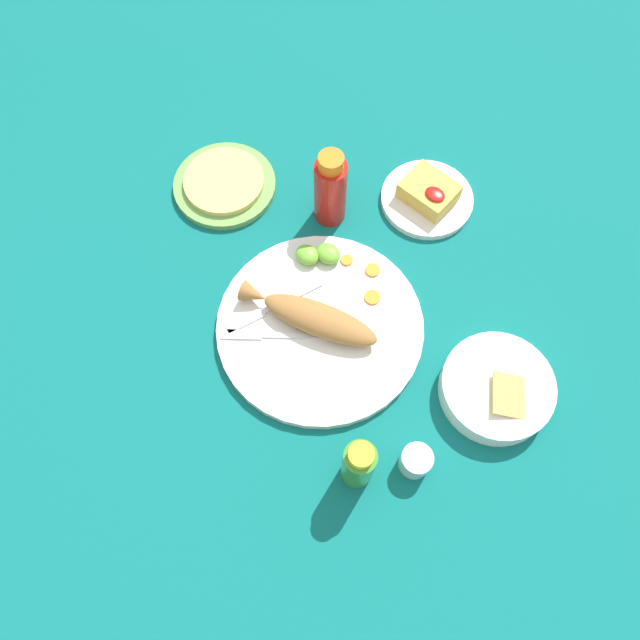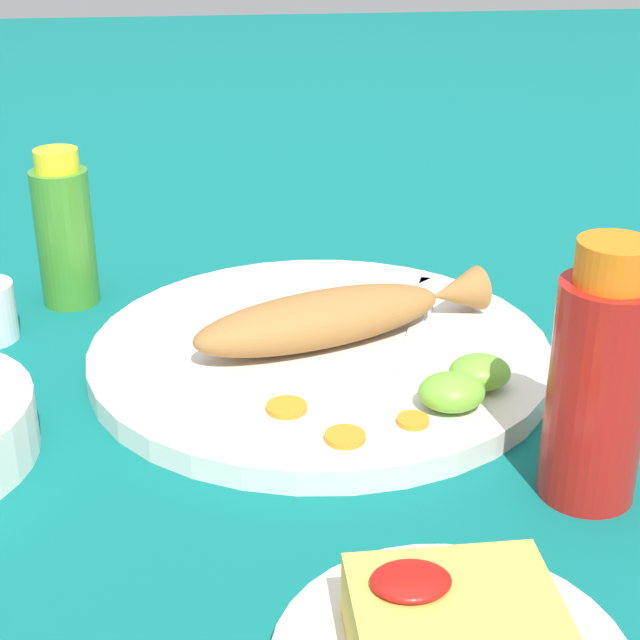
# 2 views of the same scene
# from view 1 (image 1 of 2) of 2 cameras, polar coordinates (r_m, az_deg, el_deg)

# --- Properties ---
(ground_plane) EXTENTS (4.00, 4.00, 0.00)m
(ground_plane) POSITION_cam_1_polar(r_m,az_deg,el_deg) (1.08, -0.00, -0.82)
(ground_plane) COLOR #0C605B
(main_plate) EXTENTS (0.36, 0.36, 0.02)m
(main_plate) POSITION_cam_1_polar(r_m,az_deg,el_deg) (1.08, -0.00, -0.63)
(main_plate) COLOR silver
(main_plate) RESTS_ON ground_plane
(fried_fish) EXTENTS (0.25, 0.13, 0.04)m
(fried_fish) POSITION_cam_1_polar(r_m,az_deg,el_deg) (1.05, -0.68, 0.27)
(fried_fish) COLOR #996633
(fried_fish) RESTS_ON main_plate
(fork_near) EXTENTS (0.15, 0.13, 0.00)m
(fork_near) POSITION_cam_1_polar(r_m,az_deg,el_deg) (1.06, -4.83, -1.39)
(fork_near) COLOR silver
(fork_near) RESTS_ON main_plate
(fork_far) EXTENTS (0.07, 0.18, 0.00)m
(fork_far) POSITION_cam_1_polar(r_m,az_deg,el_deg) (1.08, -4.75, 0.99)
(fork_far) COLOR silver
(fork_far) RESTS_ON main_plate
(carrot_slice_near) EXTENTS (0.03, 0.03, 0.00)m
(carrot_slice_near) POSITION_cam_1_polar(r_m,az_deg,el_deg) (1.09, 4.81, 2.09)
(carrot_slice_near) COLOR orange
(carrot_slice_near) RESTS_ON main_plate
(carrot_slice_mid) EXTENTS (0.03, 0.03, 0.00)m
(carrot_slice_mid) POSITION_cam_1_polar(r_m,az_deg,el_deg) (1.12, 4.74, 4.65)
(carrot_slice_mid) COLOR orange
(carrot_slice_mid) RESTS_ON main_plate
(carrot_slice_far) EXTENTS (0.02, 0.02, 0.00)m
(carrot_slice_far) POSITION_cam_1_polar(r_m,az_deg,el_deg) (1.12, 2.47, 5.49)
(carrot_slice_far) COLOR orange
(carrot_slice_far) RESTS_ON main_plate
(lime_wedge_main) EXTENTS (0.05, 0.04, 0.03)m
(lime_wedge_main) POSITION_cam_1_polar(r_m,az_deg,el_deg) (1.12, 0.77, 6.09)
(lime_wedge_main) COLOR #6BB233
(lime_wedge_main) RESTS_ON main_plate
(lime_wedge_side) EXTENTS (0.04, 0.04, 0.02)m
(lime_wedge_side) POSITION_cam_1_polar(r_m,az_deg,el_deg) (1.12, -1.17, 5.98)
(lime_wedge_side) COLOR #6BB233
(lime_wedge_side) RESTS_ON main_plate
(hot_sauce_bottle_red) EXTENTS (0.06, 0.06, 0.17)m
(hot_sauce_bottle_red) POSITION_cam_1_polar(r_m,az_deg,el_deg) (1.13, 0.95, 11.85)
(hot_sauce_bottle_red) COLOR #B21914
(hot_sauce_bottle_red) RESTS_ON ground_plane
(hot_sauce_bottle_green) EXTENTS (0.05, 0.05, 0.14)m
(hot_sauce_bottle_green) POSITION_cam_1_polar(r_m,az_deg,el_deg) (0.95, 3.54, -13.02)
(hot_sauce_bottle_green) COLOR #3D8428
(hot_sauce_bottle_green) RESTS_ON ground_plane
(salt_cup) EXTENTS (0.05, 0.05, 0.05)m
(salt_cup) POSITION_cam_1_polar(r_m,az_deg,el_deg) (1.00, 8.72, -12.65)
(salt_cup) COLOR silver
(salt_cup) RESTS_ON ground_plane
(side_plate_fries) EXTENTS (0.17, 0.17, 0.01)m
(side_plate_fries) POSITION_cam_1_polar(r_m,az_deg,el_deg) (1.23, 9.73, 10.84)
(side_plate_fries) COLOR silver
(side_plate_fries) RESTS_ON ground_plane
(fries_pile) EXTENTS (0.10, 0.08, 0.04)m
(fries_pile) POSITION_cam_1_polar(r_m,az_deg,el_deg) (1.20, 9.94, 11.51)
(fries_pile) COLOR gold
(fries_pile) RESTS_ON side_plate_fries
(guacamole_bowl) EXTENTS (0.18, 0.18, 0.06)m
(guacamole_bowl) POSITION_cam_1_polar(r_m,az_deg,el_deg) (1.06, 15.87, -5.99)
(guacamole_bowl) COLOR white
(guacamole_bowl) RESTS_ON ground_plane
(tortilla_plate) EXTENTS (0.20, 0.20, 0.01)m
(tortilla_plate) POSITION_cam_1_polar(r_m,az_deg,el_deg) (1.24, -8.70, 12.09)
(tortilla_plate) COLOR #6B9E4C
(tortilla_plate) RESTS_ON ground_plane
(tortilla_stack) EXTENTS (0.15, 0.15, 0.01)m
(tortilla_stack) POSITION_cam_1_polar(r_m,az_deg,el_deg) (1.23, -8.79, 12.44)
(tortilla_stack) COLOR #E0C666
(tortilla_stack) RESTS_ON tortilla_plate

